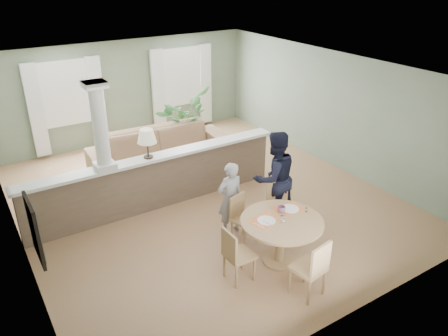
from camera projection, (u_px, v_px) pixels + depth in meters
ground at (203, 198)px, 9.17m from camera, size 8.00×8.00×0.00m
room_shell at (184, 108)px, 8.86m from camera, size 7.02×8.02×2.71m
pony_wall at (153, 176)px, 8.55m from camera, size 5.32×0.38×2.70m
sofa at (162, 151)px, 10.20m from camera, size 3.36×1.47×0.96m
houseplant at (183, 121)px, 11.18m from camera, size 1.90×1.89×1.60m
dining_table at (281, 229)px, 6.98m from camera, size 1.33×1.33×0.91m
chair_far_boy at (241, 216)px, 7.65m from camera, size 0.47×0.47×0.85m
chair_far_man at (278, 205)px, 7.93m from camera, size 0.55×0.55×0.91m
chair_near at (313, 267)px, 6.28m from camera, size 0.50×0.50×0.96m
chair_side at (236, 253)px, 6.61m from camera, size 0.42×0.42×0.92m
child_person at (230, 198)px, 7.77m from camera, size 0.52×0.35×1.38m
man_person at (274, 178)px, 8.03m from camera, size 0.92×0.74×1.80m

